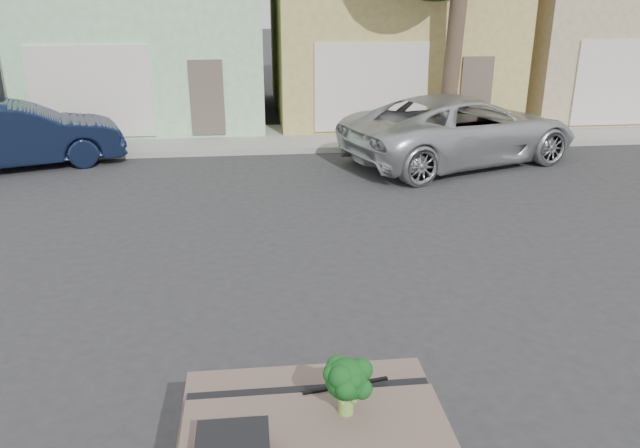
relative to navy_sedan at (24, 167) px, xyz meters
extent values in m
plane|color=#303033|center=(5.87, -8.49, 0.00)|extent=(120.00, 120.00, 0.00)
cube|color=gray|center=(5.87, 2.01, 0.07)|extent=(40.00, 3.00, 0.15)
imported|color=#111B36|center=(0.00, 0.00, 0.00)|extent=(4.97, 3.05, 1.55)
imported|color=#B7BABE|center=(10.56, -0.70, 0.00)|extent=(6.48, 4.59, 1.64)
cube|color=black|center=(6.15, -11.11, 1.13)|extent=(0.69, 0.15, 0.02)
cube|color=#0E3B12|center=(6.11, -11.42, 1.35)|extent=(0.41, 0.41, 0.45)
camera|label=1|loc=(5.50, -15.18, 4.07)|focal=35.00mm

